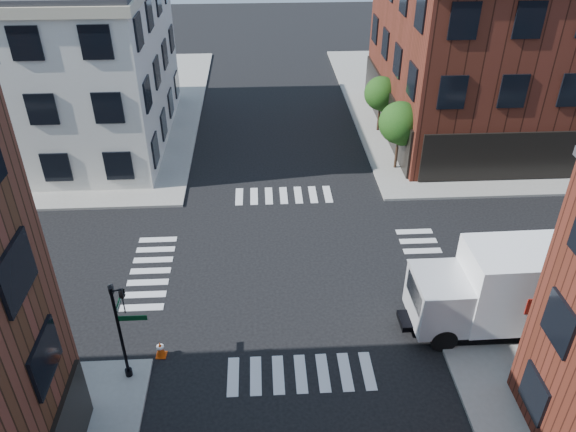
# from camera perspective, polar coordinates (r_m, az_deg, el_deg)

# --- Properties ---
(ground) EXTENTS (120.00, 120.00, 0.00)m
(ground) POSITION_cam_1_polar(r_m,az_deg,el_deg) (28.43, 0.24, -5.12)
(ground) COLOR black
(ground) RESTS_ON ground
(sidewalk_ne) EXTENTS (30.00, 30.00, 0.15)m
(sidewalk_ne) POSITION_cam_1_polar(r_m,az_deg,el_deg) (51.82, 23.02, 10.59)
(sidewalk_ne) COLOR gray
(sidewalk_ne) RESTS_ON ground
(sidewalk_nw) EXTENTS (30.00, 30.00, 0.15)m
(sidewalk_nw) POSITION_cam_1_polar(r_m,az_deg,el_deg) (50.70, -26.11, 9.37)
(sidewalk_nw) COLOR gray
(sidewalk_nw) RESTS_ON ground
(building_ne) EXTENTS (25.00, 16.00, 12.00)m
(building_ne) POSITION_cam_1_polar(r_m,az_deg,el_deg) (45.64, 26.54, 14.96)
(building_ne) COLOR #471C11
(building_ne) RESTS_ON ground
(tree_near) EXTENTS (2.69, 2.69, 4.49)m
(tree_near) POSITION_cam_1_polar(r_m,az_deg,el_deg) (36.49, 11.39, 9.06)
(tree_near) COLOR black
(tree_near) RESTS_ON ground
(tree_far) EXTENTS (2.43, 2.43, 4.07)m
(tree_far) POSITION_cam_1_polar(r_m,az_deg,el_deg) (42.00, 9.50, 12.02)
(tree_far) COLOR black
(tree_far) RESTS_ON ground
(signal_pole) EXTENTS (1.29, 1.24, 4.60)m
(signal_pole) POSITION_cam_1_polar(r_m,az_deg,el_deg) (22.12, -16.61, -10.30)
(signal_pole) COLOR black
(signal_pole) RESTS_ON ground
(box_truck) EXTENTS (9.08, 2.92, 4.08)m
(box_truck) POSITION_cam_1_polar(r_m,az_deg,el_deg) (25.79, 22.58, -6.74)
(box_truck) COLOR white
(box_truck) RESTS_ON ground
(traffic_cone) EXTENTS (0.45, 0.45, 0.77)m
(traffic_cone) POSITION_cam_1_polar(r_m,az_deg,el_deg) (24.28, -12.83, -13.05)
(traffic_cone) COLOR #CE4109
(traffic_cone) RESTS_ON ground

